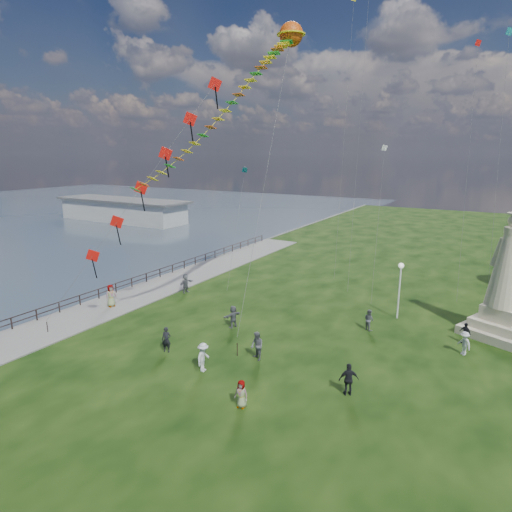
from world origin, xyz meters
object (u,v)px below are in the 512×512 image
Objects in this scene: person_8 at (464,343)px; person_11 at (233,317)px; person_2 at (203,357)px; person_5 at (186,283)px; statue at (506,291)px; person_4 at (241,394)px; person_1 at (257,346)px; serpent_kite at (288,38)px; person_0 at (166,340)px; person_3 at (349,379)px; person_9 at (465,333)px; lamppost at (400,279)px; pier_pavilion at (122,210)px; person_10 at (111,297)px; person_7 at (369,320)px.

person_8 is 0.94× the size of person_11.
person_2 is 15.46m from person_5.
statue reaches higher than person_4.
serpent_kite reaches higher than person_1.
person_3 is at bearing -14.13° from person_0.
person_1 is at bearing -72.93° from serpent_kite.
person_4 is 17.11m from person_9.
person_1 is at bearing -43.34° from person_2.
person_4 is at bearing -39.63° from person_0.
serpent_kite reaches higher than lamppost.
pier_pavilion reaches higher than person_0.
person_3 reaches higher than person_9.
pier_pavilion is 66.52m from person_2.
person_1 is 1.02× the size of person_5.
person_11 is (-10.37, -8.18, -2.44)m from lamppost.
person_5 is 22.64m from serpent_kite.
person_1 reaches higher than person_9.
lamppost is 20.35m from serpent_kite.
statue is 4.62× the size of person_10.
lamppost is at bearing 72.33° from person_4.
serpent_kite is at bearing -40.66° from person_10.
person_1 is at bearing -35.77° from pier_pavilion.
person_10 is at bearing -125.56° from person_8.
person_3 is (6.38, -1.03, -0.02)m from person_1.
person_7 is at bearing -55.35° from person_10.
person_10 is 11.50m from person_11.
person_4 is 19.77m from person_5.
statue is at bearing -53.57° from person_2.
person_3 reaches higher than person_8.
serpent_kite is at bearing -147.04° from person_9.
person_2 is 1.20× the size of person_4.
person_10 reaches higher than person_4.
person_1 reaches higher than person_4.
pier_pavilion is 18.67× the size of person_8.
statue is at bearing 17.61° from person_0.
person_1 reaches higher than person_8.
person_8 is at bearing -39.97° from lamppost.
person_2 reaches higher than person_11.
person_1 is 0.97× the size of person_10.
person_1 is 1.17× the size of person_8.
serpent_kite reaches higher than person_0.
person_9 is at bearing -83.45° from person_5.
lamppost is at bearing -170.74° from person_9.
person_4 is 0.78× the size of person_10.
person_9 is (17.03, 11.43, -0.11)m from person_0.
person_3 reaches higher than person_2.
person_11 is at bearing -100.81° from serpent_kite.
person_10 is (-26.84, -7.42, 0.21)m from person_9.
person_3 reaches higher than person_11.
person_11 is (-9.03, -4.72, 0.06)m from person_7.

